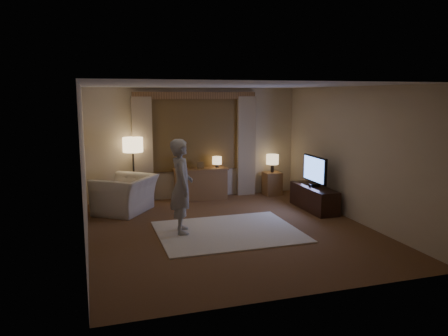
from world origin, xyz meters
name	(u,v)px	position (x,y,z in m)	size (l,w,h in m)	color
room	(223,154)	(0.00, 0.50, 1.33)	(5.04, 5.54, 2.64)	brown
rug	(228,232)	(-0.09, -0.07, 0.01)	(2.50, 2.00, 0.02)	#F2E5CC
sideboard	(201,185)	(0.06, 2.50, 0.35)	(1.20, 0.40, 0.70)	brown
picture_frame	(201,166)	(0.06, 2.50, 0.80)	(0.16, 0.02, 0.20)	brown
plant	(184,165)	(-0.34, 2.50, 0.85)	(0.17, 0.13, 0.30)	#999999
table_lamp_sideboard	(217,161)	(0.46, 2.50, 0.90)	(0.22, 0.22, 0.30)	black
floor_lamp	(133,148)	(-1.48, 2.44, 1.27)	(0.44, 0.44, 1.52)	black
armchair	(125,194)	(-1.73, 1.86, 0.38)	(1.17, 1.02, 0.76)	beige
side_table	(272,183)	(1.86, 2.45, 0.28)	(0.40, 0.40, 0.56)	brown
table_lamp_side	(272,160)	(1.86, 2.45, 0.87)	(0.30, 0.30, 0.44)	black
tv_stand	(314,198)	(2.15, 0.87, 0.25)	(0.45, 1.40, 0.50)	black
tv	(315,170)	(2.15, 0.87, 0.86)	(0.22, 0.91, 0.66)	black
person	(182,186)	(-0.89, 0.13, 0.86)	(0.61, 0.40, 1.67)	#AEA8A0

